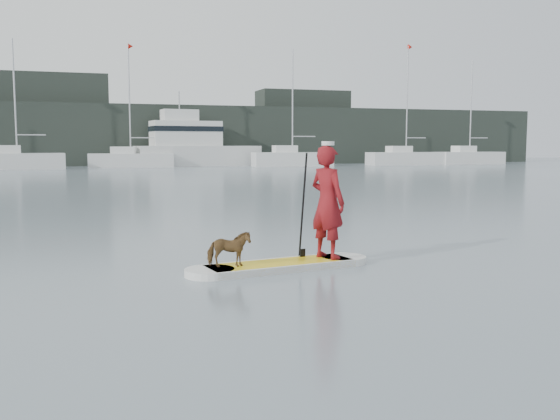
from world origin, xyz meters
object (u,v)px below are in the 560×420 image
object	(u,v)px
paddleboard	(280,266)
paddler	(327,202)
sailboat_c	(17,160)
sailboat_d	(130,159)
sailboat_e	(292,158)
sailboat_g	(469,157)
sailboat_f	(405,157)
dog	(229,249)
motor_yacht_a	(193,145)

from	to	relation	value
paddleboard	paddler	world-z (taller)	paddler
sailboat_c	sailboat_d	bearing A→B (deg)	7.53
paddleboard	paddler	distance (m)	1.38
sailboat_e	sailboat_g	xyz separation A→B (m)	(19.92, 0.43, -0.02)
sailboat_g	sailboat_f	bearing A→B (deg)	177.89
paddler	sailboat_g	xyz separation A→B (m)	(35.03, 46.87, -0.33)
dog	sailboat_f	size ratio (longest dim) A/B	0.06
paddleboard	sailboat_g	bearing A→B (deg)	43.93
paddleboard	motor_yacht_a	size ratio (longest dim) A/B	0.27
paddler	motor_yacht_a	world-z (taller)	motor_yacht_a
paddleboard	sailboat_g	size ratio (longest dim) A/B	0.30
sailboat_d	sailboat_g	world-z (taller)	sailboat_d
sailboat_f	motor_yacht_a	bearing A→B (deg)	172.27
motor_yacht_a	sailboat_g	xyz separation A→B (m)	(28.77, -3.26, -1.23)
sailboat_e	motor_yacht_a	xyz separation A→B (m)	(-8.86, 3.70, 1.21)
dog	sailboat_e	distance (m)	49.69
sailboat_c	sailboat_d	distance (m)	9.63
dog	motor_yacht_a	xyz separation A→B (m)	(8.07, 50.41, 1.58)
sailboat_d	sailboat_e	size ratio (longest dim) A/B	1.01
paddler	sailboat_g	world-z (taller)	sailboat_g
paddler	sailboat_c	distance (m)	47.35
paddleboard	dog	bearing A→B (deg)	-180.00
motor_yacht_a	sailboat_g	bearing A→B (deg)	-12.30
paddleboard	sailboat_d	distance (m)	48.68
sailboat_d	sailboat_g	size ratio (longest dim) A/B	1.03
sailboat_d	motor_yacht_a	bearing A→B (deg)	16.70
paddleboard	motor_yacht_a	world-z (taller)	motor_yacht_a
paddleboard	dog	xyz separation A→B (m)	(-0.91, -0.14, 0.35)
sailboat_d	sailboat_c	bearing A→B (deg)	-165.95
paddler	sailboat_d	distance (m)	48.52
paddleboard	sailboat_e	world-z (taller)	sailboat_e
sailboat_f	motor_yacht_a	world-z (taller)	sailboat_f
sailboat_c	motor_yacht_a	world-z (taller)	sailboat_c
sailboat_e	sailboat_f	distance (m)	12.45
dog	sailboat_g	size ratio (longest dim) A/B	0.06
sailboat_e	sailboat_f	xyz separation A→B (m)	(12.44, 0.55, 0.03)
sailboat_g	paddleboard	bearing A→B (deg)	-128.63
sailboat_d	paddleboard	bearing A→B (deg)	-89.68
paddler	sailboat_d	xyz separation A→B (m)	(0.24, 48.52, -0.30)
dog	sailboat_g	bearing A→B (deg)	-29.29
paddleboard	sailboat_e	size ratio (longest dim) A/B	0.30
dog	sailboat_e	world-z (taller)	sailboat_e
sailboat_e	sailboat_g	size ratio (longest dim) A/B	1.02
sailboat_e	motor_yacht_a	bearing A→B (deg)	160.72
paddler	sailboat_f	bearing A→B (deg)	-55.74
dog	sailboat_f	world-z (taller)	sailboat_f
paddler	dog	xyz separation A→B (m)	(-1.81, -0.28, -0.68)
sailboat_d	sailboat_e	world-z (taller)	sailboat_d
dog	sailboat_c	size ratio (longest dim) A/B	0.06
sailboat_g	sailboat_d	bearing A→B (deg)	176.05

